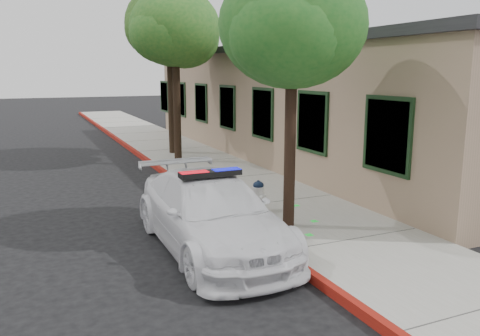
% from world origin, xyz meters
% --- Properties ---
extents(ground, '(120.00, 120.00, 0.00)m').
position_xyz_m(ground, '(0.00, 0.00, 0.00)').
color(ground, black).
rests_on(ground, ground).
extents(sidewalk, '(3.20, 60.00, 0.15)m').
position_xyz_m(sidewalk, '(1.60, 3.00, 0.07)').
color(sidewalk, gray).
rests_on(sidewalk, ground).
extents(red_curb, '(0.14, 60.00, 0.16)m').
position_xyz_m(red_curb, '(0.06, 3.00, 0.08)').
color(red_curb, maroon).
rests_on(red_curb, ground).
extents(clapboard_building, '(7.30, 20.89, 4.24)m').
position_xyz_m(clapboard_building, '(6.69, 9.00, 2.13)').
color(clapboard_building, '#977A63').
rests_on(clapboard_building, ground).
extents(police_car, '(1.96, 4.81, 1.52)m').
position_xyz_m(police_car, '(-0.90, 1.00, 0.70)').
color(police_car, white).
rests_on(police_car, ground).
extents(fire_hydrant, '(0.41, 0.35, 0.71)m').
position_xyz_m(fire_hydrant, '(0.82, 2.49, 0.50)').
color(fire_hydrant, white).
rests_on(fire_hydrant, sidewalk).
extents(street_tree_near, '(2.88, 2.87, 5.23)m').
position_xyz_m(street_tree_near, '(0.90, 1.20, 4.05)').
color(street_tree_near, black).
rests_on(street_tree_near, sidewalk).
extents(street_tree_mid, '(3.26, 3.11, 5.93)m').
position_xyz_m(street_tree_mid, '(0.98, 9.33, 4.62)').
color(street_tree_mid, black).
rests_on(street_tree_mid, sidewalk).
extents(street_tree_far, '(3.62, 3.36, 6.35)m').
position_xyz_m(street_tree_far, '(1.35, 11.13, 4.93)').
color(street_tree_far, black).
rests_on(street_tree_far, sidewalk).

